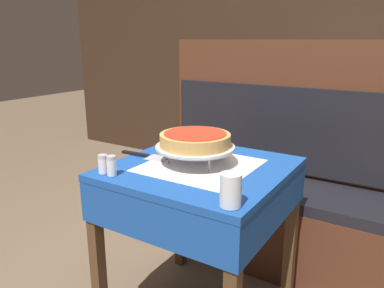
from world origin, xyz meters
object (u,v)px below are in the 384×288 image
at_px(pizza_pan_stand, 196,148).
at_px(deep_dish_pizza, 196,139).
at_px(booth_bench, 267,197).
at_px(pizza_server, 146,156).
at_px(condiment_caddy, 319,107).
at_px(dining_table_front, 200,191).
at_px(dining_table_rear, 331,125).
at_px(water_glass_near, 231,190).
at_px(pepper_shaker, 112,166).
at_px(salt_shaker, 103,164).

relative_size(pizza_pan_stand, deep_dish_pizza, 1.13).
distance_m(booth_bench, pizza_server, 0.90).
height_order(pizza_pan_stand, condiment_caddy, condiment_caddy).
xyz_separation_m(dining_table_front, dining_table_rear, (0.20, 1.63, 0.01)).
bearing_deg(condiment_caddy, water_glass_near, -84.38).
xyz_separation_m(pizza_pan_stand, condiment_caddy, (0.14, 1.56, -0.04)).
bearing_deg(deep_dish_pizza, pizza_pan_stand, -90.00).
bearing_deg(water_glass_near, booth_bench, 103.31).
bearing_deg(pepper_shaker, dining_table_front, 51.56).
bearing_deg(condiment_caddy, pepper_shaker, -100.52).
xyz_separation_m(deep_dish_pizza, pepper_shaker, (-0.21, -0.30, -0.07)).
xyz_separation_m(pepper_shaker, condiment_caddy, (0.34, 1.86, -0.01)).
bearing_deg(salt_shaker, pepper_shaker, -0.00).
bearing_deg(pizza_pan_stand, pizza_server, -171.89).
xyz_separation_m(pizza_pan_stand, deep_dish_pizza, (0.00, 0.00, 0.04)).
distance_m(deep_dish_pizza, salt_shaker, 0.40).
bearing_deg(deep_dish_pizza, salt_shaker, -130.38).
bearing_deg(deep_dish_pizza, dining_table_front, -10.20).
distance_m(water_glass_near, condiment_caddy, 1.87).
relative_size(dining_table_front, booth_bench, 0.53).
xyz_separation_m(dining_table_rear, pizza_pan_stand, (-0.23, -1.62, 0.18)).
height_order(deep_dish_pizza, pepper_shaker, deep_dish_pizza).
distance_m(deep_dish_pizza, water_glass_near, 0.45).
bearing_deg(condiment_caddy, salt_shaker, -101.92).
height_order(dining_table_front, pizza_pan_stand, pizza_pan_stand).
height_order(dining_table_rear, deep_dish_pizza, deep_dish_pizza).
xyz_separation_m(water_glass_near, condiment_caddy, (-0.18, 1.86, -0.02)).
height_order(pizza_pan_stand, pizza_server, pizza_pan_stand).
bearing_deg(salt_shaker, dining_table_rear, 75.93).
bearing_deg(pizza_server, salt_shaker, -91.27).
distance_m(dining_table_front, condiment_caddy, 1.57).
height_order(dining_table_front, pepper_shaker, pepper_shaker).
xyz_separation_m(pizza_server, water_glass_near, (0.57, -0.27, 0.05)).
bearing_deg(dining_table_front, salt_shaker, -133.62).
bearing_deg(dining_table_front, water_glass_near, -45.67).
xyz_separation_m(booth_bench, pizza_pan_stand, (-0.08, -0.69, 0.47)).
bearing_deg(dining_table_front, condiment_caddy, 85.95).
distance_m(pizza_pan_stand, condiment_caddy, 1.56).
relative_size(deep_dish_pizza, water_glass_near, 2.71).
relative_size(dining_table_front, water_glass_near, 6.92).
bearing_deg(booth_bench, salt_shaker, -108.79).
height_order(pepper_shaker, condiment_caddy, condiment_caddy).
bearing_deg(pepper_shaker, pizza_pan_stand, 55.25).
relative_size(booth_bench, pepper_shaker, 17.87).
xyz_separation_m(dining_table_front, pizza_server, (-0.28, -0.03, 0.13)).
xyz_separation_m(dining_table_rear, pizza_server, (-0.48, -1.66, 0.11)).
distance_m(dining_table_rear, pepper_shaker, 1.98).
bearing_deg(water_glass_near, pizza_pan_stand, 136.33).
bearing_deg(dining_table_rear, water_glass_near, -87.22).
height_order(pizza_pan_stand, pepper_shaker, pizza_pan_stand).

